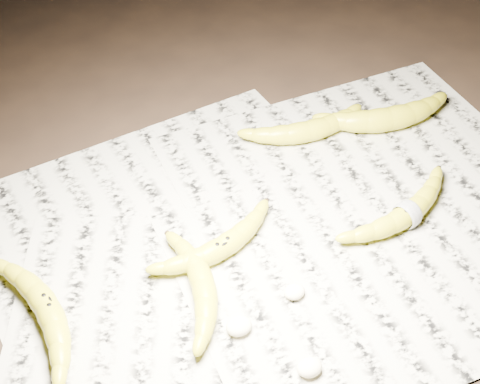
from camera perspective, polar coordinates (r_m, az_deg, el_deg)
name	(u,v)px	position (r m, az deg, el deg)	size (l,w,h in m)	color
ground	(260,227)	(0.98, 1.71, -2.98)	(3.00, 3.00, 0.00)	black
newspaper_patch	(275,239)	(0.96, 3.03, -4.01)	(0.90, 0.70, 0.01)	#A4A18C
banana_left_a	(47,307)	(0.89, -16.18, -9.37)	(0.20, 0.06, 0.03)	#B5A416
banana_left_b	(203,284)	(0.88, -3.17, -7.82)	(0.17, 0.05, 0.03)	#B5A416
banana_center	(222,246)	(0.92, -1.58, -4.60)	(0.18, 0.05, 0.03)	#B5A416
banana_taped	(408,213)	(0.99, 14.10, -1.73)	(0.20, 0.05, 0.03)	#B5A416
banana_upper_a	(308,129)	(1.10, 5.78, 5.33)	(0.19, 0.06, 0.04)	#B5A416
banana_upper_b	(389,117)	(1.15, 12.58, 6.25)	(0.20, 0.07, 0.04)	#B5A416
measuring_tape	(408,213)	(0.99, 14.10, -1.73)	(0.04, 0.04, 0.00)	white
flesh_chunk_a	(239,324)	(0.85, -0.09, -11.23)	(0.03, 0.03, 0.02)	beige
flesh_chunk_b	(310,366)	(0.83, 5.97, -14.53)	(0.03, 0.03, 0.02)	beige
flesh_chunk_c	(295,290)	(0.89, 4.68, -8.32)	(0.03, 0.02, 0.02)	beige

